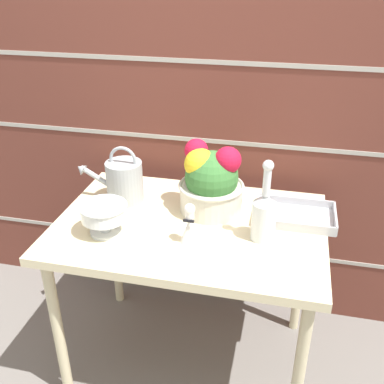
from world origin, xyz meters
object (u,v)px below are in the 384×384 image
watering_can (123,180)px  wire_tray (295,216)px  glass_decanter (264,214)px  crystal_pedestal_bowl (104,214)px  flower_planter (211,181)px  figurine_vase (190,227)px

watering_can → wire_tray: bearing=0.3°
watering_can → glass_decanter: bearing=-15.7°
watering_can → glass_decanter: (0.61, -0.17, 0.01)m
crystal_pedestal_bowl → glass_decanter: glass_decanter is taller
flower_planter → crystal_pedestal_bowl: bearing=-143.5°
watering_can → flower_planter: 0.38m
glass_decanter → flower_planter: bearing=144.1°
wire_tray → watering_can: bearing=-179.7°
crystal_pedestal_bowl → glass_decanter: 0.60m
watering_can → figurine_vase: watering_can is taller
figurine_vase → glass_decanter: bearing=18.3°
crystal_pedestal_bowl → glass_decanter: bearing=9.3°
watering_can → wire_tray: size_ratio=0.95×
flower_planter → figurine_vase: 0.26m
crystal_pedestal_bowl → figurine_vase: size_ratio=1.12×
glass_decanter → figurine_vase: bearing=-161.7°
flower_planter → glass_decanter: glass_decanter is taller
crystal_pedestal_bowl → figurine_vase: figurine_vase is taller
crystal_pedestal_bowl → flower_planter: flower_planter is taller
flower_planter → wire_tray: flower_planter is taller
glass_decanter → crystal_pedestal_bowl: bearing=-170.7°
figurine_vase → wire_tray: (0.38, 0.26, -0.06)m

